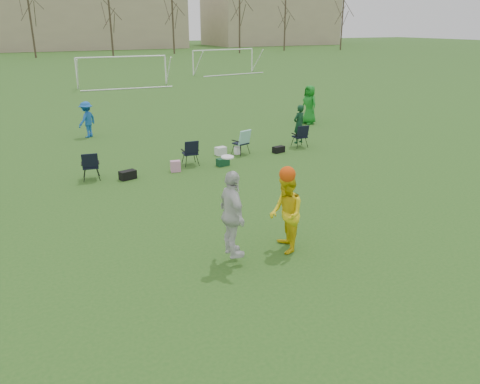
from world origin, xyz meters
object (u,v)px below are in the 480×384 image
fielder_blue (87,119)px  fielder_green_far (309,105)px  center_contest (262,213)px  goal_right (224,54)px  goal_mid (122,63)px

fielder_blue → fielder_green_far: bearing=125.7°
fielder_green_far → center_contest: center_contest is taller
center_contest → goal_right: center_contest is taller
fielder_blue → fielder_green_far: size_ratio=0.83×
fielder_green_far → goal_right: 26.67m
fielder_green_far → goal_mid: 20.44m
goal_right → fielder_blue: bearing=-134.9°
fielder_green_far → center_contest: (-9.49, -12.01, 0.06)m
goal_mid → fielder_blue: bearing=-104.2°
goal_mid → goal_right: 13.42m
fielder_blue → goal_right: bearing=-170.9°
goal_mid → goal_right: size_ratio=1.01×
fielder_green_far → goal_right: size_ratio=0.27×
fielder_green_far → goal_mid: (-5.15, 19.76, 0.92)m
goal_mid → goal_right: (12.00, 6.00, 0.00)m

